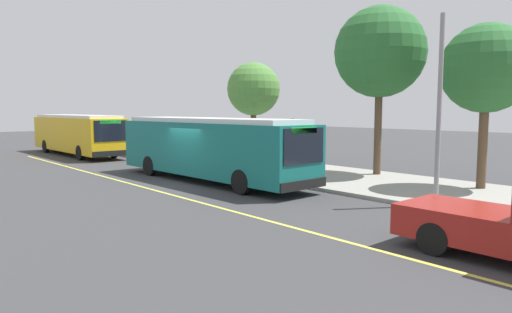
{
  "coord_description": "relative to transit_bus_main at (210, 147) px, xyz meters",
  "views": [
    {
      "loc": [
        17.85,
        -11.41,
        3.33
      ],
      "look_at": [
        3.26,
        1.15,
        1.39
      ],
      "focal_mm": 32.56,
      "sensor_mm": 36.0,
      "label": 1
    }
  ],
  "objects": [
    {
      "name": "transit_bus_main",
      "position": [
        0.0,
        0.0,
        0.0
      ],
      "size": [
        11.84,
        2.89,
        2.95
      ],
      "color": "#146B66",
      "rests_on": "ground_plane"
    },
    {
      "name": "route_sign_post",
      "position": [
        2.84,
        2.58,
        0.34
      ],
      "size": [
        0.44,
        0.08,
        2.8
      ],
      "color": "#333338",
      "rests_on": "sidewalk_curb"
    },
    {
      "name": "transit_bus_second",
      "position": [
        -16.69,
        -0.17,
        0.0
      ],
      "size": [
        11.89,
        2.67,
        2.95
      ],
      "color": "gold",
      "rests_on": "ground_plane"
    },
    {
      "name": "pedestrian_commuter",
      "position": [
        -1.39,
        3.47,
        -0.5
      ],
      "size": [
        0.24,
        0.4,
        1.69
      ],
      "color": "#282D47",
      "rests_on": "sidewalk_curb"
    },
    {
      "name": "sidewalk_curb",
      "position": [
        -0.14,
        4.99,
        -1.54
      ],
      "size": [
        44.0,
        6.4,
        0.15
      ],
      "primitive_type": "cube",
      "color": "gray",
      "rests_on": "ground_plane"
    },
    {
      "name": "waiting_bench",
      "position": [
        -0.27,
        4.58,
        -0.98
      ],
      "size": [
        1.6,
        0.48,
        0.95
      ],
      "color": "brown",
      "rests_on": "sidewalk_curb"
    },
    {
      "name": "bus_shelter",
      "position": [
        -0.28,
        4.59,
        0.3
      ],
      "size": [
        2.9,
        1.6,
        2.48
      ],
      "color": "#333338",
      "rests_on": "sidewalk_curb"
    },
    {
      "name": "street_tree_upstreet",
      "position": [
        -4.38,
        6.38,
        2.96
      ],
      "size": [
        3.29,
        3.29,
        6.1
      ],
      "color": "brown",
      "rests_on": "sidewalk_curb"
    },
    {
      "name": "lane_stripe_center",
      "position": [
        -0.14,
        -3.21,
        -1.61
      ],
      "size": [
        36.0,
        0.14,
        0.01
      ],
      "primitive_type": "cube",
      "color": "#E0D64C",
      "rests_on": "ground_plane"
    },
    {
      "name": "street_tree_near_shelter",
      "position": [
        4.34,
        7.01,
        4.47
      ],
      "size": [
        4.4,
        4.4,
        8.16
      ],
      "color": "brown",
      "rests_on": "sidewalk_curb"
    },
    {
      "name": "ground_plane",
      "position": [
        -0.14,
        -1.01,
        -1.62
      ],
      "size": [
        120.0,
        120.0,
        0.0
      ],
      "primitive_type": "plane",
      "color": "#38383A"
    },
    {
      "name": "utility_pole",
      "position": [
        9.76,
        2.67,
        1.73
      ],
      "size": [
        0.16,
        0.16,
        6.4
      ],
      "primitive_type": "cylinder",
      "color": "gray",
      "rests_on": "sidewalk_curb"
    },
    {
      "name": "street_tree_downstreet",
      "position": [
        9.54,
        6.7,
        3.33
      ],
      "size": [
        3.55,
        3.55,
        6.6
      ],
      "color": "brown",
      "rests_on": "sidewalk_curb"
    }
  ]
}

